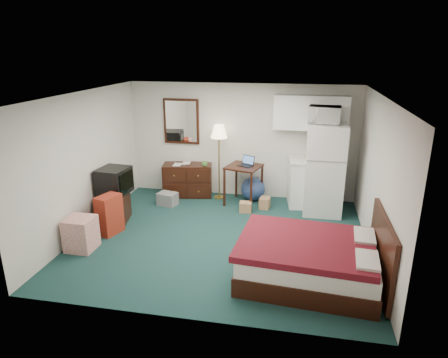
% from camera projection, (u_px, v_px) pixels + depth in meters
% --- Properties ---
extents(floor, '(5.00, 4.50, 0.01)m').
position_uv_depth(floor, '(221.00, 238.00, 7.07)').
color(floor, '#153537').
rests_on(floor, ground).
extents(ceiling, '(5.00, 4.50, 0.01)m').
position_uv_depth(ceiling, '(221.00, 95.00, 6.28)').
color(ceiling, silver).
rests_on(ceiling, walls).
extents(walls, '(5.01, 4.51, 2.50)m').
position_uv_depth(walls, '(221.00, 171.00, 6.68)').
color(walls, silver).
rests_on(walls, floor).
extents(mirror, '(0.80, 0.06, 1.00)m').
position_uv_depth(mirror, '(181.00, 121.00, 8.86)').
color(mirror, white).
rests_on(mirror, walls).
extents(upper_cabinets, '(1.50, 0.35, 0.70)m').
position_uv_depth(upper_cabinets, '(311.00, 113.00, 8.13)').
color(upper_cabinets, white).
rests_on(upper_cabinets, walls).
extents(headboard, '(0.06, 1.56, 1.00)m').
position_uv_depth(headboard, '(382.00, 252.00, 5.47)').
color(headboard, black).
rests_on(headboard, walls).
extents(dresser, '(1.15, 0.67, 0.73)m').
position_uv_depth(dresser, '(188.00, 180.00, 9.00)').
color(dresser, black).
rests_on(dresser, floor).
extents(floor_lamp, '(0.38, 0.38, 1.65)m').
position_uv_depth(floor_lamp, '(219.00, 162.00, 8.72)').
color(floor_lamp, '#B9923A').
rests_on(floor_lamp, floor).
extents(desk, '(0.82, 0.82, 0.85)m').
position_uv_depth(desk, '(243.00, 185.00, 8.51)').
color(desk, black).
rests_on(desk, floor).
extents(exercise_ball, '(0.66, 0.66, 0.52)m').
position_uv_depth(exercise_ball, '(253.00, 189.00, 8.75)').
color(exercise_ball, navy).
rests_on(exercise_ball, floor).
extents(kitchen_counter, '(0.96, 0.78, 0.97)m').
position_uv_depth(kitchen_counter, '(310.00, 183.00, 8.42)').
color(kitchen_counter, white).
rests_on(kitchen_counter, floor).
extents(fridge, '(0.75, 0.75, 1.82)m').
position_uv_depth(fridge, '(324.00, 169.00, 7.92)').
color(fridge, white).
rests_on(fridge, floor).
extents(bed, '(2.01, 1.63, 0.61)m').
position_uv_depth(bed, '(308.00, 261.00, 5.73)').
color(bed, '#441013').
rests_on(bed, floor).
extents(tv_stand, '(0.66, 0.70, 0.55)m').
position_uv_depth(tv_stand, '(113.00, 207.00, 7.71)').
color(tv_stand, black).
rests_on(tv_stand, floor).
extents(suitcase, '(0.40, 0.51, 0.72)m').
position_uv_depth(suitcase, '(109.00, 215.00, 7.16)').
color(suitcase, '#771302').
rests_on(suitcase, floor).
extents(retail_box, '(0.45, 0.45, 0.56)m').
position_uv_depth(retail_box, '(81.00, 234.00, 6.61)').
color(retail_box, silver).
rests_on(retail_box, floor).
extents(file_bin, '(0.45, 0.38, 0.27)m').
position_uv_depth(file_bin, '(168.00, 199.00, 8.52)').
color(file_bin, gray).
rests_on(file_bin, floor).
extents(cardboard_box_a, '(0.26, 0.22, 0.21)m').
position_uv_depth(cardboard_box_a, '(246.00, 207.00, 8.17)').
color(cardboard_box_a, '#9B6A41').
rests_on(cardboard_box_a, floor).
extents(cardboard_box_b, '(0.23, 0.26, 0.24)m').
position_uv_depth(cardboard_box_b, '(265.00, 203.00, 8.35)').
color(cardboard_box_b, '#9B6A41').
rests_on(cardboard_box_b, floor).
extents(laptop, '(0.37, 0.35, 0.20)m').
position_uv_depth(laptop, '(246.00, 161.00, 8.34)').
color(laptop, black).
rests_on(laptop, desk).
extents(crt_tv, '(0.60, 0.64, 0.50)m').
position_uv_depth(crt_tv, '(114.00, 181.00, 7.58)').
color(crt_tv, black).
rests_on(crt_tv, tv_stand).
extents(microwave, '(0.63, 0.39, 0.41)m').
position_uv_depth(microwave, '(325.00, 113.00, 7.62)').
color(microwave, white).
rests_on(microwave, fridge).
extents(book_a, '(0.18, 0.02, 0.24)m').
position_uv_depth(book_a, '(173.00, 160.00, 8.81)').
color(book_a, '#9B6A41').
rests_on(book_a, dresser).
extents(book_b, '(0.18, 0.04, 0.23)m').
position_uv_depth(book_b, '(182.00, 159.00, 8.91)').
color(book_b, '#9B6A41').
rests_on(book_b, dresser).
extents(mug, '(0.14, 0.11, 0.13)m').
position_uv_depth(mug, '(205.00, 163.00, 8.73)').
color(mug, '#4E8939').
rests_on(mug, dresser).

